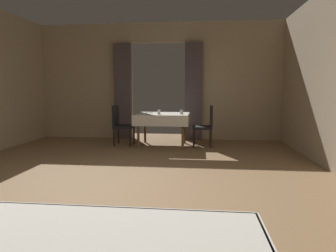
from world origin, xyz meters
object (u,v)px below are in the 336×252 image
(chair_mid_left, at_px, (121,123))
(glass_mid_a, at_px, (159,112))
(dining_table_mid, at_px, (163,117))
(chair_mid_right, at_px, (206,124))
(plate_mid_c, at_px, (149,113))
(glass_mid_b, at_px, (181,112))

(chair_mid_left, height_order, glass_mid_a, chair_mid_left)
(dining_table_mid, relative_size, chair_mid_right, 1.30)
(dining_table_mid, height_order, plate_mid_c, plate_mid_c)
(chair_mid_right, relative_size, glass_mid_b, 9.72)
(dining_table_mid, height_order, glass_mid_b, glass_mid_b)
(dining_table_mid, distance_m, chair_mid_left, 1.00)
(glass_mid_b, bearing_deg, glass_mid_a, -170.16)
(glass_mid_a, bearing_deg, dining_table_mid, 75.55)
(chair_mid_right, bearing_deg, plate_mid_c, 174.03)
(chair_mid_left, bearing_deg, glass_mid_b, -5.04)
(glass_mid_a, height_order, glass_mid_b, glass_mid_a)
(dining_table_mid, relative_size, chair_mid_left, 1.30)
(dining_table_mid, xyz_separation_m, glass_mid_a, (-0.06, -0.21, 0.14))
(dining_table_mid, relative_size, glass_mid_b, 12.63)
(chair_mid_right, xyz_separation_m, glass_mid_a, (-1.04, -0.26, 0.28))
(dining_table_mid, distance_m, plate_mid_c, 0.40)
(glass_mid_b, relative_size, plate_mid_c, 0.53)
(dining_table_mid, height_order, chair_mid_right, chair_mid_right)
(glass_mid_b, bearing_deg, dining_table_mid, 163.57)
(plate_mid_c, bearing_deg, glass_mid_a, -54.03)
(chair_mid_left, relative_size, glass_mid_a, 9.36)
(plate_mid_c, bearing_deg, dining_table_mid, -28.18)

